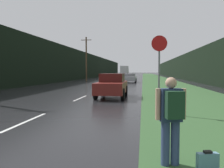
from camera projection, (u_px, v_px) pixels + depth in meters
name	position (u px, v px, depth m)	size (l,w,h in m)	color
grass_verge	(161.00, 81.00, 39.36)	(6.00, 240.00, 0.02)	#33562D
lane_stripe_b	(26.00, 122.00, 7.99)	(0.12, 3.00, 0.01)	silver
lane_stripe_c	(80.00, 98.00, 14.92)	(0.12, 3.00, 0.01)	silver
lane_stripe_d	(100.00, 90.00, 21.85)	(0.12, 3.00, 0.01)	silver
lane_stripe_e	(111.00, 85.00, 28.78)	(0.12, 3.00, 0.01)	silver
treeline_far_side	(79.00, 65.00, 51.26)	(2.00, 140.00, 5.91)	black
treeline_near_side	(187.00, 67.00, 48.34)	(2.00, 140.00, 5.06)	black
utility_pole_far	(86.00, 58.00, 40.84)	(1.80, 0.24, 7.55)	#4C3823
stop_sign	(159.00, 68.00, 9.29)	(0.61, 0.07, 3.10)	slate
hitchhiker_with_backpack	(171.00, 116.00, 4.17)	(0.54, 0.45, 1.60)	navy
suitcase	(208.00, 162.00, 4.03)	(0.38, 0.20, 0.35)	#6093A8
car_passing_near	(112.00, 85.00, 15.34)	(1.82, 4.31, 1.55)	maroon
car_passing_far	(130.00, 78.00, 35.48)	(2.02, 4.33, 1.35)	#9E9EA3
delivery_truck	(125.00, 71.00, 75.54)	(2.46, 6.73, 3.33)	gray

